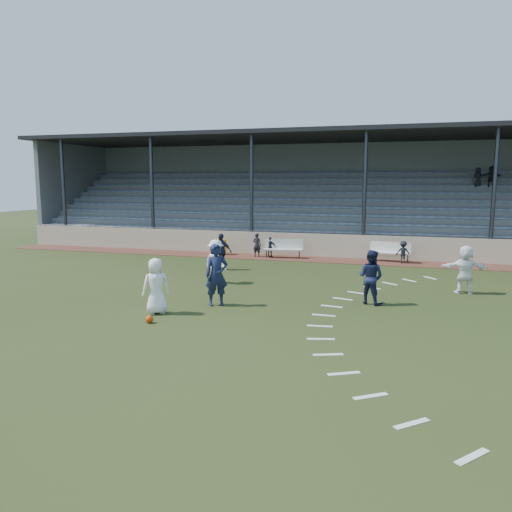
{
  "coord_description": "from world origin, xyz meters",
  "views": [
    {
      "loc": [
        5.05,
        -14.3,
        3.94
      ],
      "look_at": [
        0.0,
        2.5,
        1.3
      ],
      "focal_mm": 35.0,
      "sensor_mm": 36.0,
      "label": 1
    }
  ],
  "objects_px": {
    "football": "(149,319)",
    "player_white_lead": "(156,286)",
    "player_navy_lead": "(217,275)",
    "bench_left": "(283,247)",
    "bench_right": "(390,250)",
    "trash_bin": "(222,247)"
  },
  "relations": [
    {
      "from": "football",
      "to": "player_navy_lead",
      "type": "bearing_deg",
      "value": 66.09
    },
    {
      "from": "bench_right",
      "to": "trash_bin",
      "type": "xyz_separation_m",
      "value": [
        -8.79,
        -0.17,
        -0.15
      ]
    },
    {
      "from": "football",
      "to": "player_white_lead",
      "type": "height_order",
      "value": "player_white_lead"
    },
    {
      "from": "bench_left",
      "to": "player_navy_lead",
      "type": "xyz_separation_m",
      "value": [
        0.31,
        -10.3,
        0.41
      ]
    },
    {
      "from": "bench_right",
      "to": "football",
      "type": "relative_size",
      "value": 9.2
    },
    {
      "from": "bench_right",
      "to": "trash_bin",
      "type": "relative_size",
      "value": 2.49
    },
    {
      "from": "football",
      "to": "player_white_lead",
      "type": "distance_m",
      "value": 1.26
    },
    {
      "from": "player_navy_lead",
      "to": "bench_left",
      "type": "bearing_deg",
      "value": 59.2
    },
    {
      "from": "football",
      "to": "player_navy_lead",
      "type": "relative_size",
      "value": 0.11
    },
    {
      "from": "bench_right",
      "to": "player_navy_lead",
      "type": "bearing_deg",
      "value": -106.78
    },
    {
      "from": "football",
      "to": "player_white_lead",
      "type": "bearing_deg",
      "value": 106.37
    },
    {
      "from": "football",
      "to": "player_navy_lead",
      "type": "distance_m",
      "value": 2.81
    },
    {
      "from": "player_navy_lead",
      "to": "bench_right",
      "type": "bearing_deg",
      "value": 32.18
    },
    {
      "from": "player_white_lead",
      "to": "football",
      "type": "bearing_deg",
      "value": 66.82
    },
    {
      "from": "bench_left",
      "to": "trash_bin",
      "type": "relative_size",
      "value": 2.49
    },
    {
      "from": "football",
      "to": "player_white_lead",
      "type": "xyz_separation_m",
      "value": [
        -0.29,
        0.98,
        0.73
      ]
    },
    {
      "from": "trash_bin",
      "to": "player_white_lead",
      "type": "height_order",
      "value": "player_white_lead"
    },
    {
      "from": "trash_bin",
      "to": "player_white_lead",
      "type": "xyz_separation_m",
      "value": [
        2.4,
        -11.91,
        0.41
      ]
    },
    {
      "from": "bench_right",
      "to": "trash_bin",
      "type": "height_order",
      "value": "bench_right"
    },
    {
      "from": "bench_left",
      "to": "football",
      "type": "distance_m",
      "value": 12.77
    },
    {
      "from": "bench_left",
      "to": "bench_right",
      "type": "relative_size",
      "value": 1.0
    },
    {
      "from": "bench_right",
      "to": "trash_bin",
      "type": "distance_m",
      "value": 8.79
    }
  ]
}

